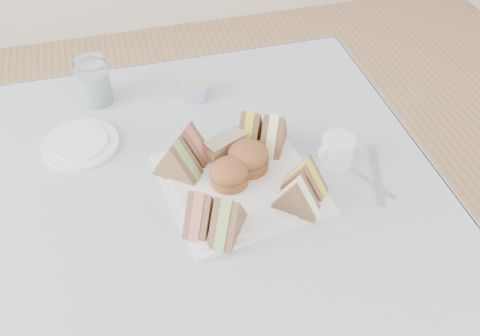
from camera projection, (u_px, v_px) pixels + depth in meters
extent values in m
cube|color=brown|center=(203.00, 304.00, 1.32)|extent=(0.90, 0.90, 0.74)
cube|color=silver|center=(194.00, 204.00, 1.06)|extent=(1.02, 1.02, 0.01)
cube|color=white|center=(240.00, 183.00, 1.08)|extent=(0.33, 0.33, 0.01)
cylinder|color=#A66037|center=(229.00, 173.00, 1.06)|extent=(0.08, 0.08, 0.05)
cylinder|color=#A66037|center=(248.00, 157.00, 1.09)|extent=(0.12, 0.12, 0.06)
cube|color=#DCB37F|center=(226.00, 146.00, 1.12)|extent=(0.10, 0.07, 0.04)
cylinder|color=white|center=(81.00, 144.00, 1.17)|extent=(0.19, 0.19, 0.01)
cylinder|color=white|center=(94.00, 81.00, 1.25)|extent=(0.09, 0.09, 0.11)
cylinder|color=silver|center=(195.00, 90.00, 1.28)|extent=(0.09, 0.09, 0.04)
cube|color=silver|center=(377.00, 174.00, 1.11)|extent=(0.07, 0.17, 0.00)
cube|color=silver|center=(363.00, 177.00, 1.10)|extent=(0.08, 0.15, 0.00)
cylinder|color=white|center=(337.00, 150.00, 1.12)|extent=(0.09, 0.09, 0.06)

